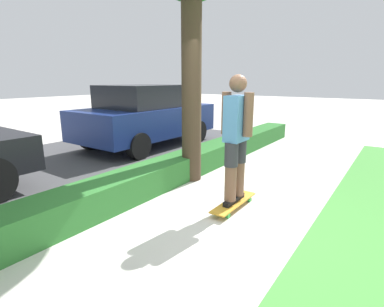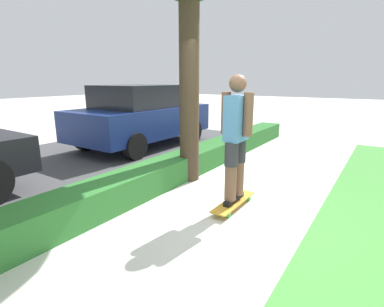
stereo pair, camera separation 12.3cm
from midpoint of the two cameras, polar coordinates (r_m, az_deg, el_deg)
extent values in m
plane|color=beige|center=(4.04, 4.52, -13.32)|extent=(60.00, 60.00, 0.00)
cube|color=#474749|center=(6.95, -27.41, -3.05)|extent=(13.06, 5.00, 0.01)
cube|color=#2D702D|center=(4.86, -12.26, -5.97)|extent=(13.06, 0.60, 0.44)
cube|color=gold|center=(4.52, 7.16, -9.13)|extent=(1.03, 0.24, 0.02)
cylinder|color=green|center=(4.80, 9.99, -8.45)|extent=(0.08, 0.04, 0.08)
cylinder|color=green|center=(4.87, 8.03, -8.05)|extent=(0.08, 0.04, 0.08)
cylinder|color=green|center=(4.22, 6.10, -11.57)|extent=(0.08, 0.04, 0.08)
cylinder|color=green|center=(4.29, 3.93, -11.03)|extent=(0.08, 0.04, 0.08)
cube|color=black|center=(4.40, 6.42, -9.15)|extent=(0.26, 0.09, 0.07)
cylinder|color=brown|center=(4.24, 6.58, -3.44)|extent=(0.17, 0.17, 0.85)
cylinder|color=#2D2D33|center=(4.17, 6.68, -0.11)|extent=(0.19, 0.19, 0.34)
cube|color=black|center=(4.61, 7.89, -8.07)|extent=(0.26, 0.09, 0.07)
cylinder|color=brown|center=(4.46, 8.09, -2.60)|extent=(0.17, 0.17, 0.85)
cylinder|color=#2D2D33|center=(4.40, 8.20, 0.57)|extent=(0.19, 0.19, 0.34)
cube|color=#4C84B7|center=(4.20, 7.67, 6.66)|extent=(0.41, 0.22, 0.63)
cylinder|color=brown|center=(4.12, 9.82, 7.32)|extent=(0.13, 0.13, 0.59)
cylinder|color=brown|center=(4.26, 5.64, 7.68)|extent=(0.13, 0.13, 0.59)
sphere|color=brown|center=(4.16, 7.88, 13.08)|extent=(0.24, 0.24, 0.24)
cylinder|color=#423323|center=(5.44, -1.20, 13.29)|extent=(0.36, 0.36, 3.57)
cube|color=navy|center=(8.59, -9.95, 6.12)|extent=(4.05, 2.02, 0.78)
cube|color=black|center=(8.44, -10.71, 10.66)|extent=(2.11, 1.76, 0.60)
cylinder|color=black|center=(9.06, -0.22, 4.24)|extent=(0.64, 0.24, 0.64)
cylinder|color=black|center=(10.16, -8.78, 5.13)|extent=(0.64, 0.24, 0.64)
cylinder|color=black|center=(7.16, -11.34, 1.34)|extent=(0.64, 0.24, 0.64)
cylinder|color=black|center=(8.51, -20.07, 2.75)|extent=(0.64, 0.24, 0.64)
camera|label=1|loc=(0.06, 89.17, 0.21)|focal=28.00mm
camera|label=2|loc=(0.06, -90.83, -0.21)|focal=28.00mm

